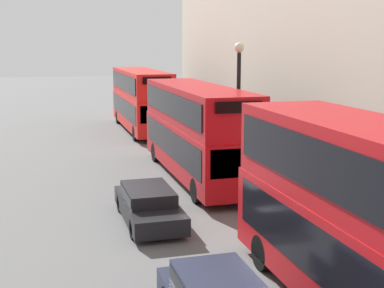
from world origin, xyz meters
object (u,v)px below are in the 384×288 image
at_px(bus_leading, 382,222).
at_px(car_hatchback, 149,203).
at_px(bus_second_in_queue, 196,128).
at_px(pedestrian, 265,173).
at_px(bus_third_in_queue, 141,97).

xyz_separation_m(bus_leading, car_hatchback, (-3.40, 8.55, -1.83)).
xyz_separation_m(bus_second_in_queue, pedestrian, (2.28, -2.80, -1.67)).
bearing_deg(car_hatchback, bus_leading, -68.32).
xyz_separation_m(bus_third_in_queue, car_hatchback, (-3.40, -19.96, -1.74)).
bearing_deg(bus_third_in_queue, car_hatchback, -99.67).
bearing_deg(car_hatchback, bus_third_in_queue, 80.33).
height_order(bus_leading, pedestrian, bus_leading).
distance_m(bus_second_in_queue, bus_third_in_queue, 14.31).
bearing_deg(bus_leading, car_hatchback, 111.68).
xyz_separation_m(bus_second_in_queue, car_hatchback, (-3.40, -5.65, -1.72)).
relative_size(bus_second_in_queue, car_hatchback, 2.40).
height_order(bus_third_in_queue, car_hatchback, bus_third_in_queue).
height_order(bus_second_in_queue, car_hatchback, bus_second_in_queue).
distance_m(bus_leading, bus_second_in_queue, 14.21).
bearing_deg(pedestrian, bus_second_in_queue, 129.20).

